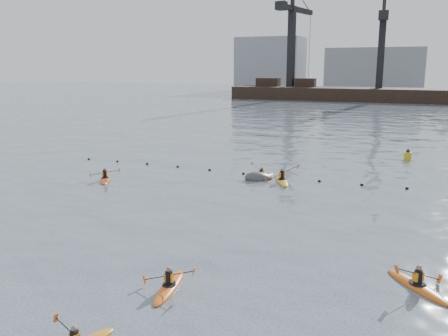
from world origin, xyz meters
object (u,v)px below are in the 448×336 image
(kayaker_5, at_px, (282,180))
(nav_buoy, at_px, (408,156))
(kayaker_4, at_px, (417,286))
(mooring_buoy, at_px, (259,179))
(kayaker_2, at_px, (105,179))
(kayaker_3, at_px, (262,177))
(kayaker_0, at_px, (169,286))

(kayaker_5, height_order, nav_buoy, kayaker_5)
(kayaker_4, distance_m, mooring_buoy, 18.39)
(kayaker_2, xyz_separation_m, nav_buoy, (20.40, 17.06, 0.26))
(kayaker_2, distance_m, nav_buoy, 26.59)
(kayaker_4, height_order, nav_buoy, kayaker_4)
(kayaker_4, xyz_separation_m, mooring_buoy, (-11.29, 14.52, -0.10))
(kayaker_3, distance_m, nav_buoy, 15.45)
(kayaker_4, relative_size, kayaker_5, 0.80)
(kayaker_0, relative_size, mooring_buoy, 1.39)
(kayaker_0, xyz_separation_m, kayaker_2, (-13.06, 13.55, 0.01))
(mooring_buoy, height_order, nav_buoy, nav_buoy)
(kayaker_4, height_order, mooring_buoy, kayaker_4)
(kayaker_3, relative_size, nav_buoy, 2.50)
(kayaker_5, bearing_deg, mooring_buoy, 153.32)
(kayaker_0, relative_size, kayaker_2, 1.01)
(nav_buoy, bearing_deg, kayaker_2, -140.10)
(kayaker_0, xyz_separation_m, kayaker_3, (-2.57, 18.76, -0.00))
(nav_buoy, bearing_deg, kayaker_3, -129.89)
(kayaker_2, xyz_separation_m, kayaker_5, (12.26, 4.62, 0.01))
(kayaker_2, xyz_separation_m, kayaker_3, (10.49, 5.21, -0.01))
(kayaker_3, distance_m, kayaker_5, 1.86)
(kayaker_5, bearing_deg, kayaker_0, -112.37)
(kayaker_0, bearing_deg, mooring_buoy, 87.22)
(kayaker_4, xyz_separation_m, kayaker_5, (-9.51, 14.46, 0.01))
(kayaker_0, height_order, kayaker_5, kayaker_5)
(kayaker_3, height_order, nav_buoy, kayaker_3)
(kayaker_2, bearing_deg, mooring_buoy, -9.59)
(kayaker_0, relative_size, kayaker_4, 1.10)
(kayaker_3, xyz_separation_m, kayaker_4, (11.27, -15.05, 0.01))
(kayaker_4, bearing_deg, kayaker_3, -96.30)
(kayaker_4, height_order, kayaker_5, kayaker_5)
(kayaker_3, xyz_separation_m, kayaker_5, (1.76, -0.59, 0.02))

